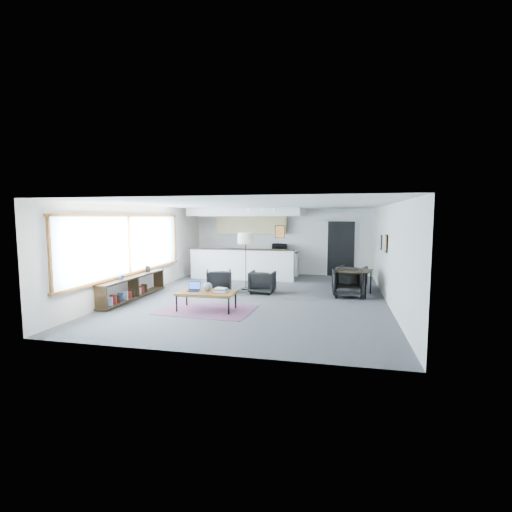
% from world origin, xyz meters
% --- Properties ---
extents(room, '(7.02, 9.02, 2.62)m').
position_xyz_m(room, '(0.00, 0.00, 1.30)').
color(room, '#4A4A4D').
rests_on(room, ground).
extents(window, '(0.10, 5.95, 1.66)m').
position_xyz_m(window, '(-3.46, -0.90, 1.46)').
color(window, '#8CBFFF').
rests_on(window, room).
extents(console, '(0.35, 3.00, 0.80)m').
position_xyz_m(console, '(-3.30, -1.05, 0.33)').
color(console, black).
rests_on(console, floor).
extents(kitchenette, '(4.20, 1.96, 2.60)m').
position_xyz_m(kitchenette, '(-1.20, 3.71, 1.38)').
color(kitchenette, white).
rests_on(kitchenette, floor).
extents(doorway, '(1.10, 0.12, 2.15)m').
position_xyz_m(doorway, '(2.30, 4.42, 1.07)').
color(doorway, black).
rests_on(doorway, room).
extents(track_light, '(1.60, 0.07, 0.15)m').
position_xyz_m(track_light, '(-0.59, 2.20, 2.53)').
color(track_light, silver).
rests_on(track_light, room).
extents(wall_art_lower, '(0.03, 0.38, 0.48)m').
position_xyz_m(wall_art_lower, '(3.47, 0.40, 1.55)').
color(wall_art_lower, black).
rests_on(wall_art_lower, room).
extents(wall_art_upper, '(0.03, 0.34, 0.44)m').
position_xyz_m(wall_art_upper, '(3.47, 1.70, 1.50)').
color(wall_art_upper, black).
rests_on(wall_art_upper, room).
extents(kilim_rug, '(2.32, 1.65, 0.01)m').
position_xyz_m(kilim_rug, '(-0.89, -1.73, 0.01)').
color(kilim_rug, '#66354F').
rests_on(kilim_rug, floor).
extents(coffee_table, '(1.41, 0.79, 0.46)m').
position_xyz_m(coffee_table, '(-0.89, -1.73, 0.42)').
color(coffee_table, brown).
rests_on(coffee_table, floor).
extents(laptop, '(0.32, 0.27, 0.21)m').
position_xyz_m(laptop, '(-1.25, -1.65, 0.52)').
color(laptop, black).
rests_on(laptop, coffee_table).
extents(ceramic_pot, '(0.22, 0.22, 0.22)m').
position_xyz_m(ceramic_pot, '(-0.88, -1.68, 0.57)').
color(ceramic_pot, gray).
rests_on(ceramic_pot, coffee_table).
extents(book_stack, '(0.34, 0.29, 0.10)m').
position_xyz_m(book_stack, '(-0.55, -1.65, 0.50)').
color(book_stack, silver).
rests_on(book_stack, coffee_table).
extents(coaster, '(0.13, 0.13, 0.01)m').
position_xyz_m(coaster, '(-0.72, -1.99, 0.46)').
color(coaster, '#E5590C').
rests_on(coaster, coffee_table).
extents(armchair_left, '(0.91, 0.89, 0.75)m').
position_xyz_m(armchair_left, '(-1.28, 0.38, 0.38)').
color(armchair_left, black).
rests_on(armchair_left, floor).
extents(armchair_right, '(0.73, 0.69, 0.73)m').
position_xyz_m(armchair_right, '(0.01, 0.58, 0.37)').
color(armchair_right, black).
rests_on(armchair_right, floor).
extents(floor_lamp, '(0.66, 0.66, 1.77)m').
position_xyz_m(floor_lamp, '(-0.61, 1.04, 1.54)').
color(floor_lamp, black).
rests_on(floor_lamp, floor).
extents(dining_table, '(1.06, 1.06, 0.74)m').
position_xyz_m(dining_table, '(2.69, 0.91, 0.67)').
color(dining_table, black).
rests_on(dining_table, floor).
extents(dining_chair_near, '(0.74, 0.70, 0.72)m').
position_xyz_m(dining_chair_near, '(2.48, 0.60, 0.36)').
color(dining_chair_near, black).
rests_on(dining_chair_near, floor).
extents(dining_chair_far, '(0.84, 0.81, 0.70)m').
position_xyz_m(dining_chair_far, '(2.64, 1.73, 0.35)').
color(dining_chair_far, black).
rests_on(dining_chair_far, floor).
extents(microwave, '(0.55, 0.30, 0.37)m').
position_xyz_m(microwave, '(-0.04, 4.15, 1.12)').
color(microwave, black).
rests_on(microwave, kitchenette).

